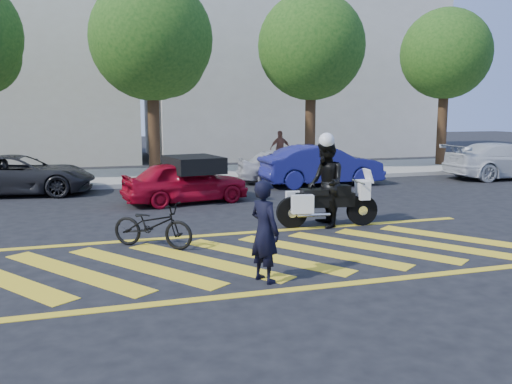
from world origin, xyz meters
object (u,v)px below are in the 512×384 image
object	(u,v)px
bicycle	(153,225)
parked_right	(321,165)
parked_far_right	(505,161)
officer_bike	(265,231)
officer_moto	(326,184)
police_motorcycle	(326,202)
red_convertible	(186,182)
parked_mid_right	(289,165)
parked_mid_left	(20,175)

from	to	relation	value
bicycle	parked_right	bearing A→B (deg)	-8.09
bicycle	parked_far_right	distance (m)	15.64
officer_bike	officer_moto	xyz separation A→B (m)	(2.57, 3.35, 0.19)
police_motorcycle	officer_moto	world-z (taller)	officer_moto
police_motorcycle	red_convertible	distance (m)	4.80
police_motorcycle	officer_moto	bearing A→B (deg)	-155.19
parked_mid_right	police_motorcycle	bearing A→B (deg)	173.23
parked_mid_left	parked_mid_right	xyz separation A→B (m)	(9.04, 0.10, 0.02)
parked_right	bicycle	bearing A→B (deg)	135.28
parked_mid_right	officer_bike	bearing A→B (deg)	164.89
parked_mid_left	parked_far_right	distance (m)	17.43
officer_bike	officer_moto	size ratio (longest dim) A/B	0.81
bicycle	parked_far_right	bearing A→B (deg)	-29.38
police_motorcycle	parked_far_right	size ratio (longest dim) A/B	0.50
officer_moto	police_motorcycle	bearing A→B (deg)	114.81
police_motorcycle	officer_moto	xyz separation A→B (m)	(-0.02, -0.00, 0.42)
officer_moto	red_convertible	bearing A→B (deg)	-141.40
red_convertible	parked_right	xyz separation A→B (m)	(5.15, 2.07, 0.10)
police_motorcycle	red_convertible	world-z (taller)	red_convertible
officer_moto	red_convertible	distance (m)	4.81
police_motorcycle	parked_right	bearing A→B (deg)	74.25
police_motorcycle	parked_mid_left	size ratio (longest dim) A/B	0.53
officer_moto	parked_far_right	size ratio (longest dim) A/B	0.42
parked_mid_right	parked_far_right	distance (m)	8.46
parked_right	parked_far_right	world-z (taller)	parked_right
red_convertible	parked_mid_left	xyz separation A→B (m)	(-4.69, 3.02, 0.02)
bicycle	red_convertible	distance (m)	5.06
police_motorcycle	parked_mid_right	size ratio (longest dim) A/B	0.63
officer_moto	parked_mid_left	bearing A→B (deg)	-127.29
parked_mid_left	parked_mid_right	size ratio (longest dim) A/B	1.19
parked_mid_right	parked_right	distance (m)	1.32
officer_moto	parked_right	world-z (taller)	officer_moto
police_motorcycle	parked_mid_left	distance (m)	10.11
bicycle	parked_mid_right	xyz separation A→B (m)	(5.86, 7.94, 0.20)
bicycle	parked_mid_left	bearing A→B (deg)	57.97
parked_mid_left	parked_far_right	xyz separation A→B (m)	(17.38, -1.30, 0.06)
parked_mid_left	parked_mid_right	bearing A→B (deg)	-81.50
officer_moto	parked_mid_left	xyz separation A→B (m)	(-7.16, 7.13, -0.36)
officer_moto	parked_mid_left	world-z (taller)	officer_moto
red_convertible	parked_right	distance (m)	5.55
bicycle	officer_moto	bearing A→B (deg)	-43.88
officer_bike	parked_mid_left	distance (m)	11.44
red_convertible	parked_far_right	bearing A→B (deg)	-91.99
parked_mid_left	officer_moto	bearing A→B (deg)	-126.99
police_motorcycle	parked_far_right	xyz separation A→B (m)	(10.21, 5.82, 0.12)
officer_bike	red_convertible	xyz separation A→B (m)	(0.10, 7.46, -0.19)
officer_bike	police_motorcycle	size ratio (longest dim) A/B	0.68
officer_bike	parked_mid_right	world-z (taller)	officer_bike
red_convertible	parked_mid_right	size ratio (longest dim) A/B	0.95
police_motorcycle	parked_mid_right	world-z (taller)	parked_mid_right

